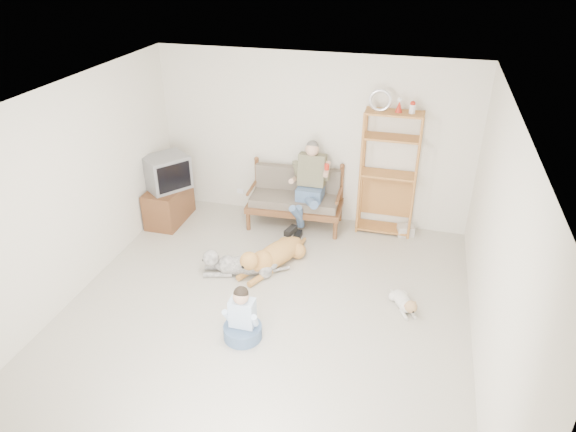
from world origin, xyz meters
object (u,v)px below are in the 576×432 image
(etagere, at_px, (388,173))
(golden_retriever, at_px, (272,256))
(loveseat, at_px, (296,196))
(tv_stand, at_px, (169,204))

(etagere, bearing_deg, golden_retriever, -134.39)
(loveseat, xyz_separation_m, etagere, (1.41, 0.13, 0.52))
(tv_stand, relative_size, golden_retriever, 0.66)
(loveseat, height_order, etagere, etagere)
(etagere, xyz_separation_m, golden_retriever, (-1.43, -1.46, -0.82))
(loveseat, distance_m, golden_retriever, 1.37)
(etagere, height_order, golden_retriever, etagere)
(loveseat, bearing_deg, tv_stand, -170.64)
(etagere, height_order, tv_stand, etagere)
(loveseat, relative_size, golden_retriever, 1.12)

